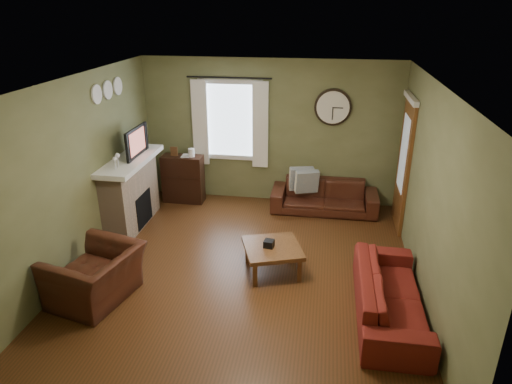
# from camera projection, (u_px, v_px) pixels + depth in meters

# --- Properties ---
(floor) EXTENTS (4.60, 5.20, 0.00)m
(floor) POSITION_uv_depth(u_px,v_px,m) (244.00, 272.00, 6.35)
(floor) COLOR #4A2913
(floor) RESTS_ON ground
(ceiling) EXTENTS (4.60, 5.20, 0.00)m
(ceiling) POSITION_uv_depth(u_px,v_px,m) (242.00, 83.00, 5.34)
(ceiling) COLOR white
(ceiling) RESTS_ON ground
(wall_left) EXTENTS (0.00, 5.20, 2.60)m
(wall_left) POSITION_uv_depth(u_px,v_px,m) (77.00, 176.00, 6.18)
(wall_left) COLOR #666B41
(wall_left) RESTS_ON ground
(wall_right) EXTENTS (0.00, 5.20, 2.60)m
(wall_right) POSITION_uv_depth(u_px,v_px,m) (430.00, 196.00, 5.52)
(wall_right) COLOR #666B41
(wall_right) RESTS_ON ground
(wall_back) EXTENTS (4.60, 0.00, 2.60)m
(wall_back) POSITION_uv_depth(u_px,v_px,m) (269.00, 132.00, 8.22)
(wall_back) COLOR #666B41
(wall_back) RESTS_ON ground
(wall_front) EXTENTS (4.60, 0.00, 2.60)m
(wall_front) POSITION_uv_depth(u_px,v_px,m) (182.00, 311.00, 3.48)
(wall_front) COLOR #666B41
(wall_front) RESTS_ON ground
(fireplace) EXTENTS (0.40, 1.40, 1.10)m
(fireplace) POSITION_uv_depth(u_px,v_px,m) (131.00, 195.00, 7.49)
(fireplace) COLOR tan
(fireplace) RESTS_ON floor
(firebox) EXTENTS (0.04, 0.60, 0.55)m
(firebox) POSITION_uv_depth(u_px,v_px,m) (143.00, 209.00, 7.56)
(firebox) COLOR black
(firebox) RESTS_ON fireplace
(mantel) EXTENTS (0.58, 1.60, 0.08)m
(mantel) POSITION_uv_depth(u_px,v_px,m) (129.00, 161.00, 7.25)
(mantel) COLOR white
(mantel) RESTS_ON fireplace
(tv) EXTENTS (0.08, 0.60, 0.35)m
(tv) POSITION_uv_depth(u_px,v_px,m) (132.00, 145.00, 7.30)
(tv) COLOR black
(tv) RESTS_ON mantel
(tv_screen) EXTENTS (0.02, 0.62, 0.36)m
(tv_screen) POSITION_uv_depth(u_px,v_px,m) (137.00, 142.00, 7.27)
(tv_screen) COLOR #994C3F
(tv_screen) RESTS_ON mantel
(medallion_left) EXTENTS (0.28, 0.28, 0.03)m
(medallion_left) POSITION_uv_depth(u_px,v_px,m) (97.00, 94.00, 6.53)
(medallion_left) COLOR white
(medallion_left) RESTS_ON wall_left
(medallion_mid) EXTENTS (0.28, 0.28, 0.03)m
(medallion_mid) POSITION_uv_depth(u_px,v_px,m) (108.00, 90.00, 6.85)
(medallion_mid) COLOR white
(medallion_mid) RESTS_ON wall_left
(medallion_right) EXTENTS (0.28, 0.28, 0.03)m
(medallion_right) POSITION_uv_depth(u_px,v_px,m) (118.00, 86.00, 7.17)
(medallion_right) COLOR white
(medallion_right) RESTS_ON wall_left
(window_pane) EXTENTS (1.00, 0.02, 1.30)m
(window_pane) POSITION_uv_depth(u_px,v_px,m) (231.00, 120.00, 8.22)
(window_pane) COLOR silver
(window_pane) RESTS_ON wall_back
(curtain_rod) EXTENTS (0.03, 0.03, 1.50)m
(curtain_rod) POSITION_uv_depth(u_px,v_px,m) (229.00, 78.00, 7.83)
(curtain_rod) COLOR black
(curtain_rod) RESTS_ON wall_back
(curtain_left) EXTENTS (0.28, 0.04, 1.55)m
(curtain_left) POSITION_uv_depth(u_px,v_px,m) (200.00, 123.00, 8.23)
(curtain_left) COLOR white
(curtain_left) RESTS_ON wall_back
(curtain_right) EXTENTS (0.28, 0.04, 1.55)m
(curtain_right) POSITION_uv_depth(u_px,v_px,m) (260.00, 126.00, 8.07)
(curtain_right) COLOR white
(curtain_right) RESTS_ON wall_back
(wall_clock) EXTENTS (0.64, 0.06, 0.64)m
(wall_clock) POSITION_uv_depth(u_px,v_px,m) (333.00, 107.00, 7.82)
(wall_clock) COLOR white
(wall_clock) RESTS_ON wall_back
(door) EXTENTS (0.05, 0.90, 2.10)m
(door) POSITION_uv_depth(u_px,v_px,m) (404.00, 166.00, 7.30)
(door) COLOR brown
(door) RESTS_ON floor
(bookshelf) EXTENTS (0.75, 0.32, 0.89)m
(bookshelf) POSITION_uv_depth(u_px,v_px,m) (183.00, 179.00, 8.45)
(bookshelf) COLOR black
(bookshelf) RESTS_ON floor
(book) EXTENTS (0.17, 0.22, 0.02)m
(book) POSITION_uv_depth(u_px,v_px,m) (182.00, 152.00, 8.23)
(book) COLOR brown
(book) RESTS_ON bookshelf
(sofa_brown) EXTENTS (1.86, 0.73, 0.54)m
(sofa_brown) POSITION_uv_depth(u_px,v_px,m) (324.00, 197.00, 8.12)
(sofa_brown) COLOR #3D1B11
(sofa_brown) RESTS_ON floor
(pillow_left) EXTENTS (0.45, 0.23, 0.43)m
(pillow_left) POSITION_uv_depth(u_px,v_px,m) (301.00, 179.00, 8.16)
(pillow_left) COLOR gray
(pillow_left) RESTS_ON sofa_brown
(pillow_right) EXTENTS (0.42, 0.25, 0.41)m
(pillow_right) POSITION_uv_depth(u_px,v_px,m) (307.00, 182.00, 8.02)
(pillow_right) COLOR gray
(pillow_right) RESTS_ON sofa_brown
(sofa_red) EXTENTS (0.75, 1.93, 0.56)m
(sofa_red) POSITION_uv_depth(u_px,v_px,m) (390.00, 295.00, 5.39)
(sofa_red) COLOR maroon
(sofa_red) RESTS_ON floor
(armchair) EXTENTS (1.12, 1.22, 0.67)m
(armchair) POSITION_uv_depth(u_px,v_px,m) (95.00, 276.00, 5.66)
(armchair) COLOR #3D1B11
(armchair) RESTS_ON floor
(coffee_table) EXTENTS (0.95, 0.95, 0.40)m
(coffee_table) POSITION_uv_depth(u_px,v_px,m) (272.00, 259.00, 6.29)
(coffee_table) COLOR brown
(coffee_table) RESTS_ON floor
(tissue_box) EXTENTS (0.15, 0.15, 0.10)m
(tissue_box) POSITION_uv_depth(u_px,v_px,m) (269.00, 247.00, 6.20)
(tissue_box) COLOR black
(tissue_box) RESTS_ON coffee_table
(wine_glass_a) EXTENTS (0.07, 0.07, 0.19)m
(wine_glass_a) POSITION_uv_depth(u_px,v_px,m) (115.00, 163.00, 6.74)
(wine_glass_a) COLOR white
(wine_glass_a) RESTS_ON mantel
(wine_glass_b) EXTENTS (0.07, 0.07, 0.21)m
(wine_glass_b) POSITION_uv_depth(u_px,v_px,m) (118.00, 160.00, 6.82)
(wine_glass_b) COLOR white
(wine_glass_b) RESTS_ON mantel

